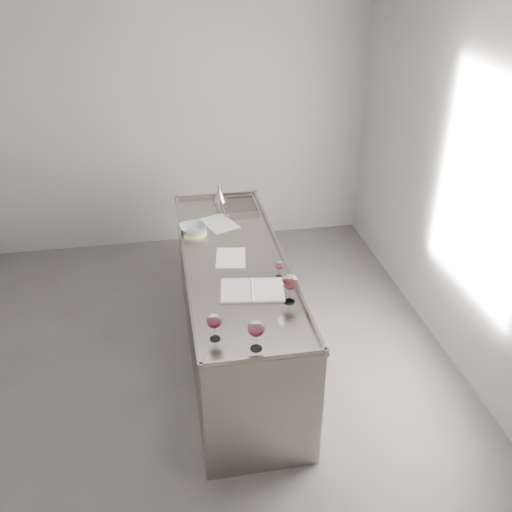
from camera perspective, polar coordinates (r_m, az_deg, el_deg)
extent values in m
cube|color=#4B4946|center=(4.60, -7.71, -13.04)|extent=(4.50, 5.00, 0.02)
cube|color=gray|center=(6.15, -10.06, 13.24)|extent=(4.50, 0.02, 2.80)
cube|color=gray|center=(4.42, 21.66, 5.02)|extent=(0.02, 5.00, 2.80)
cube|color=gray|center=(4.56, -2.04, -5.52)|extent=(0.75, 2.40, 0.92)
cube|color=gray|center=(4.31, -2.15, -0.40)|extent=(0.77, 2.42, 0.02)
cube|color=gray|center=(3.33, 0.85, -10.14)|extent=(0.77, 0.02, 0.03)
cube|color=gray|center=(5.36, -4.01, 6.10)|extent=(0.77, 0.02, 0.03)
cube|color=gray|center=(4.27, -7.01, -0.54)|extent=(0.02, 2.42, 0.03)
cube|color=gray|center=(4.36, 2.60, 0.31)|extent=(0.02, 2.42, 0.03)
cube|color=#595654|center=(5.14, -1.70, 4.86)|extent=(0.30, 0.38, 0.01)
cylinder|color=white|center=(3.50, -4.12, -8.24)|extent=(0.07, 0.07, 0.00)
cylinder|color=white|center=(3.47, -4.15, -7.63)|extent=(0.01, 0.01, 0.09)
ellipsoid|color=white|center=(3.42, -4.20, -6.46)|extent=(0.09, 0.09, 0.10)
cylinder|color=#380710|center=(3.43, -4.19, -6.75)|extent=(0.07, 0.07, 0.02)
cylinder|color=white|center=(3.42, 0.01, -9.20)|extent=(0.07, 0.07, 0.00)
cylinder|color=white|center=(3.38, 0.01, -8.53)|extent=(0.01, 0.01, 0.10)
ellipsoid|color=white|center=(3.33, 0.01, -7.23)|extent=(0.10, 0.10, 0.11)
cylinder|color=#360711|center=(3.34, 0.01, -7.55)|extent=(0.07, 0.07, 0.02)
cylinder|color=white|center=(3.82, 3.34, -4.58)|extent=(0.08, 0.08, 0.00)
cylinder|color=white|center=(3.79, 3.36, -3.90)|extent=(0.01, 0.01, 0.10)
ellipsoid|color=white|center=(3.73, 3.41, -2.61)|extent=(0.11, 0.11, 0.11)
cylinder|color=#37070C|center=(3.75, 3.39, -2.93)|extent=(0.08, 0.08, 0.02)
cylinder|color=white|center=(4.08, 2.32, -2.09)|extent=(0.05, 0.05, 0.00)
cylinder|color=white|center=(4.06, 2.33, -1.67)|extent=(0.01, 0.01, 0.07)
ellipsoid|color=white|center=(4.03, 2.34, -0.90)|extent=(0.07, 0.07, 0.07)
cylinder|color=#3D0817|center=(4.04, 2.34, -1.09)|extent=(0.05, 0.05, 0.01)
cube|color=silver|center=(3.92, -2.00, -3.46)|extent=(0.25, 0.33, 0.01)
cube|color=silver|center=(3.92, 1.24, -3.40)|extent=(0.25, 0.33, 0.01)
cylinder|color=white|center=(3.92, -0.38, -3.36)|extent=(0.05, 0.30, 0.01)
cube|color=silver|center=(4.32, -2.53, -0.16)|extent=(0.27, 0.34, 0.00)
cube|color=silver|center=(4.84, -3.68, 3.28)|extent=(0.34, 0.40, 0.00)
cylinder|color=beige|center=(4.70, -6.33, 2.39)|extent=(0.27, 0.27, 0.02)
imported|color=#86959C|center=(4.68, -6.35, 2.78)|extent=(0.24, 0.24, 0.05)
cone|color=#9B938A|center=(5.24, -3.68, 6.05)|extent=(0.13, 0.13, 0.11)
cylinder|color=#9B938A|center=(5.21, -3.70, 6.76)|extent=(0.02, 0.02, 0.03)
cylinder|color=#AC682F|center=(5.21, -3.71, 6.97)|extent=(0.03, 0.03, 0.01)
cone|color=#9B938A|center=(5.20, -3.72, 7.23)|extent=(0.02, 0.02, 0.04)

